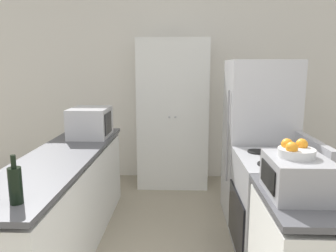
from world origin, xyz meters
TOP-DOWN VIEW (x-y plane):
  - wall_back at (0.00, 3.40)m, footprint 7.00×0.06m
  - counter_left at (-0.92, 1.33)m, footprint 0.60×2.46m
  - pantry_cabinet at (0.02, 3.06)m, footprint 0.94×0.59m
  - stove at (0.94, 1.29)m, footprint 0.66×0.79m
  - refrigerator at (0.96, 2.07)m, footprint 0.70×0.69m
  - microwave at (-0.85, 2.07)m, footprint 0.41×0.48m
  - wine_bottle at (-0.79, 0.32)m, footprint 0.07×0.07m
  - toaster_oven at (0.82, 0.51)m, footprint 0.35×0.42m
  - fruit_bowl at (0.81, 0.53)m, footprint 0.21×0.21m

SIDE VIEW (x-z plane):
  - counter_left at x=-0.92m, z-range -0.01..0.87m
  - stove at x=0.94m, z-range -0.07..0.97m
  - refrigerator at x=0.96m, z-range 0.00..1.70m
  - wine_bottle at x=-0.79m, z-range 0.86..1.14m
  - pantry_cabinet at x=0.02m, z-range 0.00..1.99m
  - toaster_oven at x=0.82m, z-range 0.89..1.12m
  - microwave at x=-0.85m, z-range 0.89..1.20m
  - fruit_bowl at x=0.81m, z-range 1.10..1.20m
  - wall_back at x=0.00m, z-range 0.00..2.60m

